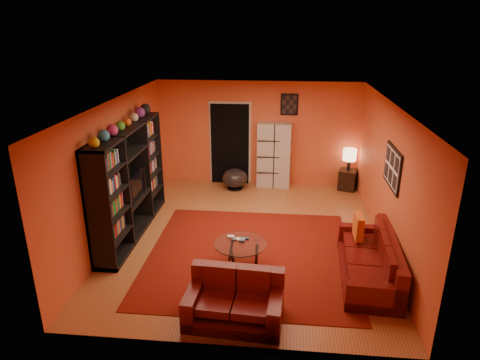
# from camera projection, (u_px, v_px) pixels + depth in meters

# --- Properties ---
(floor) EXTENTS (6.00, 6.00, 0.00)m
(floor) POSITION_uv_depth(u_px,v_px,m) (248.00, 237.00, 8.31)
(floor) COLOR brown
(floor) RESTS_ON ground
(ceiling) EXTENTS (6.00, 6.00, 0.00)m
(ceiling) POSITION_uv_depth(u_px,v_px,m) (249.00, 103.00, 7.40)
(ceiling) COLOR white
(ceiling) RESTS_ON wall_back
(wall_back) EXTENTS (6.00, 0.00, 6.00)m
(wall_back) POSITION_uv_depth(u_px,v_px,m) (258.00, 134.00, 10.66)
(wall_back) COLOR #D7562F
(wall_back) RESTS_ON floor
(wall_front) EXTENTS (6.00, 0.00, 6.00)m
(wall_front) POSITION_uv_depth(u_px,v_px,m) (228.00, 257.00, 5.06)
(wall_front) COLOR #D7562F
(wall_front) RESTS_ON floor
(wall_left) EXTENTS (0.00, 6.00, 6.00)m
(wall_left) POSITION_uv_depth(u_px,v_px,m) (117.00, 169.00, 8.09)
(wall_left) COLOR #D7562F
(wall_left) RESTS_ON floor
(wall_right) EXTENTS (0.00, 6.00, 6.00)m
(wall_right) POSITION_uv_depth(u_px,v_px,m) (388.00, 178.00, 7.62)
(wall_right) COLOR #D7562F
(wall_right) RESTS_ON floor
(rug) EXTENTS (3.60, 3.60, 0.01)m
(rug) POSITION_uv_depth(u_px,v_px,m) (250.00, 255.00, 7.64)
(rug) COLOR #571009
(rug) RESTS_ON floor
(doorway) EXTENTS (0.95, 0.10, 2.04)m
(doorway) POSITION_uv_depth(u_px,v_px,m) (230.00, 144.00, 10.78)
(doorway) COLOR black
(doorway) RESTS_ON floor
(wall_art_right) EXTENTS (0.03, 1.00, 0.70)m
(wall_art_right) POSITION_uv_depth(u_px,v_px,m) (393.00, 168.00, 7.24)
(wall_art_right) COLOR black
(wall_art_right) RESTS_ON wall_right
(wall_art_back) EXTENTS (0.42, 0.03, 0.52)m
(wall_art_back) POSITION_uv_depth(u_px,v_px,m) (289.00, 104.00, 10.31)
(wall_art_back) COLOR black
(wall_art_back) RESTS_ON wall_back
(entertainment_unit) EXTENTS (0.45, 3.00, 2.10)m
(entertainment_unit) POSITION_uv_depth(u_px,v_px,m) (129.00, 182.00, 8.15)
(entertainment_unit) COLOR black
(entertainment_unit) RESTS_ON floor
(tv) EXTENTS (0.88, 0.11, 0.50)m
(tv) POSITION_uv_depth(u_px,v_px,m) (133.00, 185.00, 8.20)
(tv) COLOR black
(tv) RESTS_ON entertainment_unit
(sofa) EXTENTS (0.97, 2.10, 0.85)m
(sofa) POSITION_uv_depth(u_px,v_px,m) (373.00, 261.00, 6.90)
(sofa) COLOR #4C0A0A
(sofa) RESTS_ON rug
(loveseat) EXTENTS (1.38, 0.88, 0.85)m
(loveseat) POSITION_uv_depth(u_px,v_px,m) (235.00, 300.00, 5.94)
(loveseat) COLOR #4C0A0A
(loveseat) RESTS_ON rug
(throw_pillow) EXTENTS (0.12, 0.42, 0.42)m
(throw_pillow) POSITION_uv_depth(u_px,v_px,m) (358.00, 226.00, 7.32)
(throw_pillow) COLOR #D65517
(throw_pillow) RESTS_ON sofa
(coffee_table) EXTENTS (0.88, 0.88, 0.44)m
(coffee_table) POSITION_uv_depth(u_px,v_px,m) (240.00, 246.00, 7.15)
(coffee_table) COLOR silver
(coffee_table) RESTS_ON floor
(storage_cabinet) EXTENTS (0.84, 0.42, 1.63)m
(storage_cabinet) POSITION_uv_depth(u_px,v_px,m) (274.00, 155.00, 10.60)
(storage_cabinet) COLOR #BAB7AC
(storage_cabinet) RESTS_ON floor
(bowl_chair) EXTENTS (0.62, 0.62, 0.51)m
(bowl_chair) POSITION_uv_depth(u_px,v_px,m) (235.00, 178.00, 10.59)
(bowl_chair) COLOR black
(bowl_chair) RESTS_ON floor
(side_table) EXTENTS (0.50, 0.50, 0.50)m
(side_table) POSITION_uv_depth(u_px,v_px,m) (347.00, 180.00, 10.58)
(side_table) COLOR black
(side_table) RESTS_ON floor
(table_lamp) EXTENTS (0.32, 0.32, 0.54)m
(table_lamp) POSITION_uv_depth(u_px,v_px,m) (350.00, 155.00, 10.36)
(table_lamp) COLOR black
(table_lamp) RESTS_ON side_table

